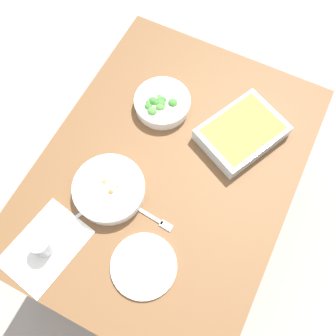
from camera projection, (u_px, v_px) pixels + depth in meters
ground_plane at (168, 221)px, 2.05m from camera, size 6.00×6.00×0.00m
dining_table at (168, 177)px, 1.45m from camera, size 1.20×0.90×0.74m
placemat at (45, 247)px, 1.26m from camera, size 0.31×0.25×0.00m
stew_bowl at (109, 189)px, 1.31m from camera, size 0.25×0.25×0.06m
broccoli_bowl at (162, 103)px, 1.45m from camera, size 0.22×0.22×0.07m
baking_dish at (242, 132)px, 1.39m from camera, size 0.37×0.33×0.06m
drink_cup at (42, 245)px, 1.22m from camera, size 0.07×0.07×0.08m
side_plate at (144, 266)px, 1.23m from camera, size 0.22×0.22×0.01m
spoon_by_stew at (83, 212)px, 1.30m from camera, size 0.17×0.09×0.01m
fork_on_table at (153, 218)px, 1.29m from camera, size 0.03×0.18×0.01m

